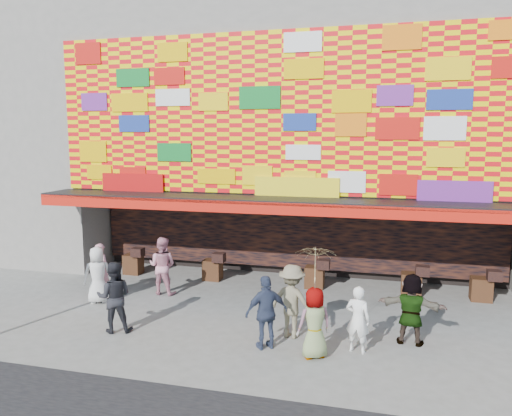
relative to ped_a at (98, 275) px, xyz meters
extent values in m
plane|color=slate|center=(4.97, -1.53, -0.84)|extent=(90.00, 90.00, 0.00)
cube|color=gray|center=(4.97, 6.47, 5.66)|extent=(15.00, 8.00, 7.00)
cube|color=black|center=(4.97, 7.47, 0.66)|extent=(15.00, 6.00, 3.00)
cube|color=gray|center=(-2.33, 3.47, 0.66)|extent=(0.40, 2.00, 3.00)
cube|color=black|center=(4.97, 1.87, 2.16)|extent=(15.20, 1.60, 0.12)
cube|color=red|center=(4.97, 1.09, 2.01)|extent=(15.20, 0.04, 0.35)
cube|color=#FFE000|center=(4.97, 2.43, 4.71)|extent=(14.80, 0.08, 4.90)
cube|color=black|center=(4.97, 4.32, 0.71)|extent=(14.00, 0.25, 2.50)
cube|color=gray|center=(-8.03, 6.47, 5.16)|extent=(11.00, 8.00, 12.00)
imported|color=silver|center=(0.00, 0.00, 0.00)|extent=(0.98, 0.88, 1.69)
imported|color=pink|center=(-0.24, 0.56, -0.02)|extent=(0.66, 0.48, 1.66)
imported|color=black|center=(1.62, -1.83, 0.06)|extent=(1.06, 0.94, 1.80)
imported|color=#7C755A|center=(5.99, -1.04, 0.06)|extent=(1.29, 0.91, 1.81)
imported|color=#333E5A|center=(5.55, -1.84, 0.03)|extent=(1.08, 0.92, 1.74)
imported|color=gray|center=(8.79, -0.72, 0.01)|extent=(1.64, 0.71, 1.71)
imported|color=gray|center=(6.69, -2.04, -0.04)|extent=(0.93, 0.84, 1.60)
imported|color=white|center=(7.60, -1.51, -0.07)|extent=(0.64, 0.50, 1.55)
imported|color=pink|center=(1.48, 1.25, 0.06)|extent=(0.88, 0.69, 1.80)
imported|color=#D5BE86|center=(6.69, -2.04, 1.27)|extent=(1.17, 1.18, 0.82)
cylinder|color=#4C3326|center=(6.69, -2.04, 0.41)|extent=(0.02, 0.02, 1.00)
camera|label=1|loc=(8.11, -12.56, 4.09)|focal=35.00mm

